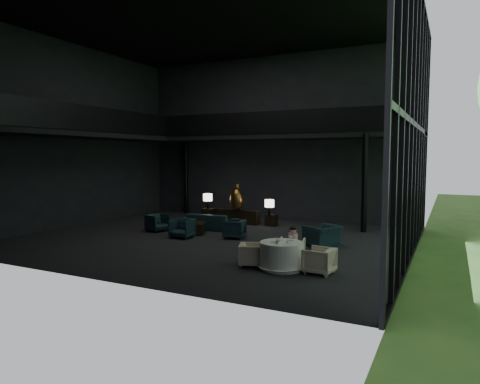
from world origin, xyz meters
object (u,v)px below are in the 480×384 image
at_px(dining_chair_north, 291,249).
at_px(dining_chair_west, 252,255).
at_px(table_lamp_right, 269,204).
at_px(coffee_table, 192,228).
at_px(sofa, 210,217).
at_px(side_table_right, 271,220).
at_px(side_table_left, 209,215).
at_px(console, 238,217).
at_px(dining_chair_east, 319,260).
at_px(bronze_urn, 237,199).
at_px(dining_table, 281,257).
at_px(lounge_armchair_west, 157,222).
at_px(window_armchair, 323,232).
at_px(child, 293,236).
at_px(lounge_armchair_east, 234,228).
at_px(lounge_armchair_south, 182,227).
at_px(table_lamp_left, 208,198).

xyz_separation_m(dining_chair_north, dining_chair_west, (-0.84, -0.96, -0.05)).
bearing_deg(dining_chair_west, table_lamp_right, -1.86).
height_order(coffee_table, dining_chair_west, dining_chair_west).
bearing_deg(sofa, side_table_right, -138.30).
bearing_deg(side_table_left, table_lamp_right, -3.41).
relative_size(console, coffee_table, 2.00).
height_order(sofa, dining_chair_east, sofa).
bearing_deg(sofa, coffee_table, 78.93).
height_order(sofa, dining_chair_north, sofa).
height_order(bronze_urn, dining_chair_west, bronze_urn).
bearing_deg(table_lamp_right, dining_chair_west, -71.64).
height_order(bronze_urn, dining_table, bronze_urn).
bearing_deg(side_table_right, console, -177.29).
height_order(lounge_armchair_west, coffee_table, lounge_armchair_west).
relative_size(console, sofa, 0.77).
bearing_deg(coffee_table, lounge_armchair_west, -174.77).
xyz_separation_m(window_armchair, child, (-0.21, -2.48, 0.25)).
xyz_separation_m(lounge_armchair_east, dining_chair_east, (4.23, -3.33, -0.02)).
xyz_separation_m(lounge_armchair_south, coffee_table, (-0.14, 0.89, -0.19)).
bearing_deg(dining_table, child, 90.55).
bearing_deg(sofa, dining_chair_north, 138.70).
distance_m(lounge_armchair_east, coffee_table, 1.96).
bearing_deg(coffee_table, console, 80.94).
bearing_deg(side_table_left, coffee_table, -71.01).
bearing_deg(table_lamp_right, side_table_right, 90.00).
xyz_separation_m(side_table_right, dining_chair_east, (4.08, -6.63, 0.11)).
bearing_deg(table_lamp_left, window_armchair, -25.57).
relative_size(sofa, dining_table, 1.94).
bearing_deg(table_lamp_right, lounge_armchair_east, -92.83).
bearing_deg(bronze_urn, lounge_armchair_east, -64.63).
relative_size(console, table_lamp_right, 2.93).
height_order(dining_chair_north, dining_chair_west, dining_chair_north).
height_order(bronze_urn, coffee_table, bronze_urn).
relative_size(table_lamp_left, lounge_armchair_east, 0.93).
relative_size(lounge_armchair_east, coffee_table, 0.76).
distance_m(lounge_armchair_east, dining_chair_west, 4.13).
xyz_separation_m(side_table_right, dining_chair_west, (2.16, -6.73, 0.07)).
bearing_deg(coffee_table, table_lamp_left, 109.56).
xyz_separation_m(side_table_left, child, (6.21, -5.65, 0.44)).
bearing_deg(table_lamp_left, dining_chair_east, -41.75).
distance_m(lounge_armchair_south, window_armchair, 5.26).
bearing_deg(dining_chair_west, window_armchair, -37.02).
distance_m(console, lounge_armchair_east, 3.54).
bearing_deg(table_lamp_left, child, -41.78).
distance_m(side_table_left, lounge_armchair_east, 4.47).
xyz_separation_m(console, side_table_left, (-1.60, 0.04, -0.01)).
xyz_separation_m(lounge_armchair_south, child, (4.98, -1.58, 0.33)).
bearing_deg(sofa, lounge_armchair_east, 140.42).
distance_m(table_lamp_left, dining_chair_east, 9.78).
bearing_deg(side_table_right, lounge_armchair_south, -115.50).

